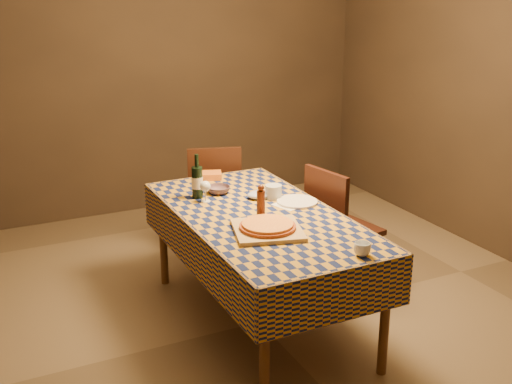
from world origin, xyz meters
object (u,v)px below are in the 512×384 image
(pizza, at_px, (268,226))
(bowl, at_px, (218,190))
(chair_far, at_px, (214,193))
(cutting_board, at_px, (268,230))
(dining_table, at_px, (259,225))
(wine_bottle, at_px, (197,182))
(chair_right, at_px, (337,223))
(white_plate, at_px, (297,202))

(pizza, relative_size, bowl, 2.26)
(pizza, xyz_separation_m, chair_far, (0.26, 1.47, -0.29))
(cutting_board, bearing_deg, dining_table, 72.63)
(chair_far, bearing_deg, wine_bottle, -119.69)
(bowl, xyz_separation_m, chair_right, (0.78, -0.30, -0.27))
(cutting_board, xyz_separation_m, chair_far, (0.26, 1.47, -0.26))
(bowl, xyz_separation_m, chair_far, (0.25, 0.69, -0.27))
(white_plate, height_order, chair_far, chair_far)
(cutting_board, height_order, bowl, bowl)
(wine_bottle, xyz_separation_m, white_plate, (0.55, -0.39, -0.11))
(chair_far, bearing_deg, dining_table, -98.30)
(chair_right, bearing_deg, cutting_board, -149.16)
(wine_bottle, bearing_deg, cutting_board, -79.12)
(wine_bottle, bearing_deg, white_plate, -34.93)
(cutting_board, xyz_separation_m, bowl, (0.02, 0.78, 0.01))
(wine_bottle, height_order, chair_far, wine_bottle)
(wine_bottle, distance_m, chair_right, 1.05)
(cutting_board, bearing_deg, chair_right, 30.84)
(pizza, height_order, chair_far, chair_far)
(dining_table, height_order, bowl, bowl)
(dining_table, relative_size, pizza, 5.12)
(cutting_board, distance_m, bowl, 0.78)
(wine_bottle, distance_m, chair_far, 0.90)
(pizza, bearing_deg, white_plate, 42.29)
(chair_right, bearing_deg, pizza, -149.16)
(cutting_board, bearing_deg, chair_far, 79.85)
(cutting_board, height_order, chair_far, chair_far)
(white_plate, bearing_deg, pizza, -137.71)
(dining_table, bearing_deg, white_plate, 13.93)
(pizza, distance_m, wine_bottle, 0.77)
(dining_table, height_order, cutting_board, cutting_board)
(cutting_board, height_order, pizza, pizza)
(wine_bottle, height_order, white_plate, wine_bottle)
(white_plate, xyz_separation_m, chair_far, (-0.14, 1.10, -0.26))
(chair_right, bearing_deg, chair_far, 118.14)
(dining_table, relative_size, bowl, 11.55)
(pizza, relative_size, wine_bottle, 1.19)
(cutting_board, relative_size, wine_bottle, 1.28)
(white_plate, distance_m, chair_far, 1.14)
(pizza, bearing_deg, wine_bottle, 100.88)
(wine_bottle, bearing_deg, chair_far, 60.31)
(dining_table, distance_m, cutting_board, 0.32)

